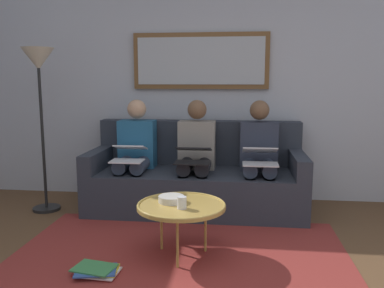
{
  "coord_description": "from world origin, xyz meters",
  "views": [
    {
      "loc": [
        -0.44,
        2.04,
        1.35
      ],
      "look_at": [
        0.0,
        -1.7,
        0.75
      ],
      "focal_mm": 38.11,
      "sensor_mm": 36.0,
      "label": 1
    }
  ],
  "objects_px": {
    "framed_mirror": "(201,61)",
    "coffee_table": "(181,206)",
    "laptop_silver": "(260,156)",
    "cup": "(182,203)",
    "laptop_white": "(129,153)",
    "couch": "(197,179)",
    "bowl": "(171,199)",
    "person_middle": "(196,152)",
    "person_left": "(259,154)",
    "laptop_black": "(193,155)",
    "person_right": "(135,151)",
    "standing_lamp": "(39,77)",
    "magazine_stack": "(96,270)"
  },
  "relations": [
    {
      "from": "person_left",
      "to": "coffee_table",
      "type": "bearing_deg",
      "value": 61.38
    },
    {
      "from": "laptop_silver",
      "to": "person_right",
      "type": "relative_size",
      "value": 0.31
    },
    {
      "from": "coffee_table",
      "to": "cup",
      "type": "distance_m",
      "value": 0.11
    },
    {
      "from": "bowl",
      "to": "laptop_silver",
      "type": "bearing_deg",
      "value": -129.85
    },
    {
      "from": "person_middle",
      "to": "laptop_black",
      "type": "height_order",
      "value": "person_middle"
    },
    {
      "from": "framed_mirror",
      "to": "person_right",
      "type": "xyz_separation_m",
      "value": [
        0.64,
        0.46,
        -0.94
      ]
    },
    {
      "from": "couch",
      "to": "coffee_table",
      "type": "height_order",
      "value": "couch"
    },
    {
      "from": "person_right",
      "to": "laptop_white",
      "type": "relative_size",
      "value": 3.19
    },
    {
      "from": "coffee_table",
      "to": "person_left",
      "type": "relative_size",
      "value": 0.59
    },
    {
      "from": "bowl",
      "to": "person_middle",
      "type": "height_order",
      "value": "person_middle"
    },
    {
      "from": "person_right",
      "to": "person_middle",
      "type": "bearing_deg",
      "value": 180.0
    },
    {
      "from": "couch",
      "to": "magazine_stack",
      "type": "relative_size",
      "value": 6.6
    },
    {
      "from": "person_right",
      "to": "magazine_stack",
      "type": "height_order",
      "value": "person_right"
    },
    {
      "from": "framed_mirror",
      "to": "person_right",
      "type": "height_order",
      "value": "framed_mirror"
    },
    {
      "from": "couch",
      "to": "coffee_table",
      "type": "bearing_deg",
      "value": 90.61
    },
    {
      "from": "person_middle",
      "to": "laptop_white",
      "type": "height_order",
      "value": "person_middle"
    },
    {
      "from": "couch",
      "to": "standing_lamp",
      "type": "distance_m",
      "value": 1.9
    },
    {
      "from": "coffee_table",
      "to": "person_right",
      "type": "distance_m",
      "value": 1.34
    },
    {
      "from": "coffee_table",
      "to": "cup",
      "type": "relative_size",
      "value": 7.51
    },
    {
      "from": "laptop_black",
      "to": "person_middle",
      "type": "bearing_deg",
      "value": -90.0
    },
    {
      "from": "cup",
      "to": "coffee_table",
      "type": "bearing_deg",
      "value": -79.72
    },
    {
      "from": "cup",
      "to": "magazine_stack",
      "type": "relative_size",
      "value": 0.27
    },
    {
      "from": "framed_mirror",
      "to": "laptop_silver",
      "type": "xyz_separation_m",
      "value": [
        -0.64,
        0.7,
        -0.92
      ]
    },
    {
      "from": "couch",
      "to": "person_left",
      "type": "relative_size",
      "value": 1.93
    },
    {
      "from": "person_middle",
      "to": "person_right",
      "type": "distance_m",
      "value": 0.64
    },
    {
      "from": "cup",
      "to": "laptop_silver",
      "type": "xyz_separation_m",
      "value": [
        -0.61,
        -1.0,
        0.17
      ]
    },
    {
      "from": "framed_mirror",
      "to": "coffee_table",
      "type": "height_order",
      "value": "framed_mirror"
    },
    {
      "from": "coffee_table",
      "to": "laptop_white",
      "type": "distance_m",
      "value": 1.14
    },
    {
      "from": "framed_mirror",
      "to": "coffee_table",
      "type": "distance_m",
      "value": 1.98
    },
    {
      "from": "laptop_white",
      "to": "laptop_silver",
      "type": "bearing_deg",
      "value": -179.89
    },
    {
      "from": "person_left",
      "to": "magazine_stack",
      "type": "distance_m",
      "value": 2.01
    },
    {
      "from": "couch",
      "to": "bowl",
      "type": "distance_m",
      "value": 1.17
    },
    {
      "from": "cup",
      "to": "person_right",
      "type": "xyz_separation_m",
      "value": [
        0.67,
        -1.24,
        0.15
      ]
    },
    {
      "from": "coffee_table",
      "to": "laptop_black",
      "type": "xyz_separation_m",
      "value": [
        0.01,
        -0.9,
        0.23
      ]
    },
    {
      "from": "person_left",
      "to": "bowl",
      "type": "bearing_deg",
      "value": 56.87
    },
    {
      "from": "laptop_black",
      "to": "standing_lamp",
      "type": "bearing_deg",
      "value": -1.7
    },
    {
      "from": "laptop_silver",
      "to": "magazine_stack",
      "type": "relative_size",
      "value": 1.07
    },
    {
      "from": "laptop_silver",
      "to": "laptop_black",
      "type": "height_order",
      "value": "laptop_silver"
    },
    {
      "from": "cup",
      "to": "person_right",
      "type": "height_order",
      "value": "person_right"
    },
    {
      "from": "coffee_table",
      "to": "laptop_silver",
      "type": "bearing_deg",
      "value": -124.55
    },
    {
      "from": "person_right",
      "to": "laptop_white",
      "type": "distance_m",
      "value": 0.24
    },
    {
      "from": "framed_mirror",
      "to": "cup",
      "type": "distance_m",
      "value": 2.02
    },
    {
      "from": "magazine_stack",
      "to": "standing_lamp",
      "type": "relative_size",
      "value": 0.2
    },
    {
      "from": "person_left",
      "to": "laptop_silver",
      "type": "xyz_separation_m",
      "value": [
        -0.0,
        0.24,
        0.02
      ]
    },
    {
      "from": "standing_lamp",
      "to": "magazine_stack",
      "type": "bearing_deg",
      "value": 127.51
    },
    {
      "from": "framed_mirror",
      "to": "laptop_black",
      "type": "xyz_separation_m",
      "value": [
        0.0,
        0.7,
        -0.92
      ]
    },
    {
      "from": "cup",
      "to": "laptop_silver",
      "type": "distance_m",
      "value": 1.19
    },
    {
      "from": "person_left",
      "to": "laptop_white",
      "type": "height_order",
      "value": "person_left"
    },
    {
      "from": "cup",
      "to": "bowl",
      "type": "distance_m",
      "value": 0.18
    },
    {
      "from": "magazine_stack",
      "to": "coffee_table",
      "type": "bearing_deg",
      "value": -145.75
    }
  ]
}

